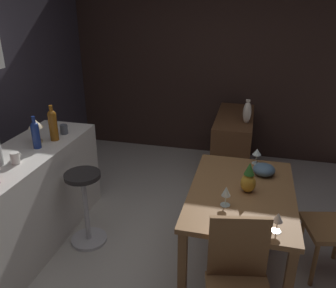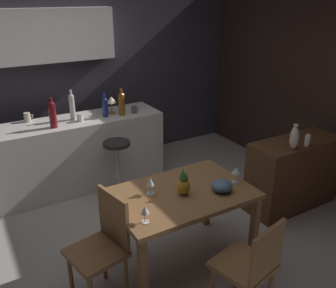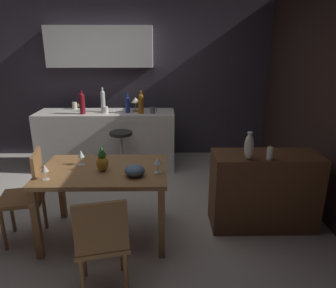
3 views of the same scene
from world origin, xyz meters
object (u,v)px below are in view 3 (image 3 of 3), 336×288
at_px(wine_glass_center, 158,162).
at_px(vase_ceramic_ivory, 249,147).
at_px(fruit_bowl, 135,170).
at_px(cup_white, 106,110).
at_px(pineapple_centerpiece, 102,160).
at_px(bar_stool, 122,155).
at_px(wine_bottle_ruby, 82,102).
at_px(sideboard_cabinet, 264,191).
at_px(chair_near_window, 28,193).
at_px(cup_slate, 152,110).
at_px(chair_by_doorway, 102,241).
at_px(cup_cream, 75,106).
at_px(dining_table, 104,178).
at_px(wine_glass_right, 45,169).
at_px(wine_bottle_clear, 103,100).
at_px(wine_glass_left, 81,154).
at_px(wine_bottle_cobalt, 128,104).
at_px(pillar_candle_tall, 270,153).
at_px(counter_lamp, 135,101).
at_px(wine_bottle_amber, 141,103).

height_order(wine_glass_center, vase_ceramic_ivory, vase_ceramic_ivory).
bearing_deg(fruit_bowl, cup_white, 106.92).
height_order(pineapple_centerpiece, cup_white, cup_white).
relative_size(bar_stool, wine_bottle_ruby, 2.07).
relative_size(sideboard_cabinet, pineapple_centerpiece, 4.37).
bearing_deg(vase_ceramic_ivory, chair_near_window, -178.20).
bearing_deg(cup_slate, sideboard_cabinet, -52.48).
height_order(chair_by_doorway, cup_slate, cup_slate).
relative_size(wine_bottle_ruby, cup_slate, 3.26).
xyz_separation_m(chair_by_doorway, pineapple_centerpiece, (-0.12, 0.75, 0.37)).
relative_size(cup_white, cup_cream, 0.97).
xyz_separation_m(dining_table, chair_near_window, (-0.75, -0.04, -0.14)).
xyz_separation_m(wine_glass_right, wine_bottle_clear, (0.13, 2.16, 0.23)).
bearing_deg(cup_slate, wine_glass_left, -111.52).
bearing_deg(bar_stool, wine_glass_center, -69.77).
distance_m(sideboard_cabinet, cup_white, 2.59).
distance_m(wine_glass_left, cup_white, 1.71).
bearing_deg(wine_bottle_ruby, wine_glass_center, -58.22).
xyz_separation_m(wine_bottle_ruby, wine_bottle_cobalt, (0.66, 0.07, -0.03)).
distance_m(pineapple_centerpiece, pillar_candle_tall, 1.62).
height_order(wine_glass_right, counter_lamp, counter_lamp).
bearing_deg(wine_glass_center, wine_bottle_amber, 98.60).
bearing_deg(chair_near_window, cup_slate, 57.30).
distance_m(cup_white, vase_ceramic_ivory, 2.46).
distance_m(chair_by_doorway, cup_white, 2.67).
relative_size(wine_bottle_cobalt, wine_bottle_clear, 0.80).
height_order(chair_near_window, pillar_candle_tall, pillar_candle_tall).
height_order(fruit_bowl, wine_bottle_cobalt, wine_bottle_cobalt).
relative_size(dining_table, wine_bottle_clear, 3.30).
distance_m(bar_stool, vase_ceramic_ivory, 2.04).
distance_m(pineapple_centerpiece, cup_cream, 2.33).
bearing_deg(wine_glass_left, wine_glass_center, -15.19).
distance_m(chair_near_window, fruit_bowl, 1.11).
height_order(wine_glass_left, cup_cream, cup_cream).
relative_size(wine_glass_center, cup_cream, 1.32).
distance_m(cup_white, pillar_candle_tall, 2.61).
relative_size(pineapple_centerpiece, wine_bottle_clear, 0.68).
height_order(fruit_bowl, wine_bottle_clear, wine_bottle_clear).
bearing_deg(chair_near_window, fruit_bowl, -6.92).
bearing_deg(wine_glass_center, bar_stool, 110.23).
xyz_separation_m(counter_lamp, pillar_candle_tall, (1.46, -1.87, -0.19)).
bearing_deg(pillar_candle_tall, wine_bottle_amber, 127.96).
bearing_deg(pillar_candle_tall, chair_by_doorway, -151.52).
relative_size(sideboard_cabinet, wine_glass_right, 7.76).
distance_m(sideboard_cabinet, wine_glass_right, 2.20).
relative_size(wine_bottle_cobalt, cup_slate, 2.77).
bearing_deg(wine_glass_right, bar_stool, 74.30).
relative_size(pineapple_centerpiece, wine_bottle_cobalt, 0.85).
distance_m(wine_bottle_amber, wine_bottle_cobalt, 0.21).
bearing_deg(bar_stool, pillar_candle_tall, -39.79).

